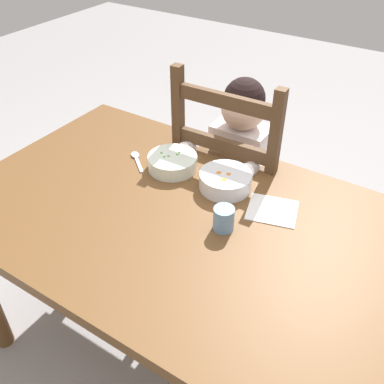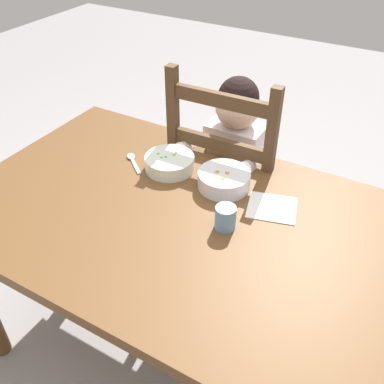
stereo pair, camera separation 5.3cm
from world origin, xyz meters
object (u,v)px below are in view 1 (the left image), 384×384
Objects in this scene: bowl_of_carrots at (225,180)px; drinking_cup at (224,219)px; child_figure at (237,159)px; dining_chair at (235,190)px; bowl_of_peas at (173,162)px; spoon at (136,158)px; dining_table at (199,243)px.

bowl_of_carrots is 2.33× the size of drinking_cup.
child_figure is 0.33m from bowl_of_carrots.
drinking_cup is (0.20, -0.47, 0.12)m from child_figure.
bowl_of_carrots is 0.20m from drinking_cup.
drinking_cup is (0.20, -0.47, 0.28)m from dining_chair.
child_figure is at bearing 109.86° from bowl_of_carrots.
bowl_of_peas is 0.21m from bowl_of_carrots.
bowl_of_carrots is at bearing -70.57° from dining_chair.
drinking_cup reaches higher than bowl_of_carrots.
child_figure reaches higher than bowl_of_peas.
child_figure is 0.41m from spoon.
bowl_of_carrots is at bearing 117.58° from drinking_cup.
bowl_of_peas is 1.46× the size of spoon.
drinking_cup is at bearing -30.42° from bowl_of_peas.
spoon is at bearing -128.73° from dining_chair.
bowl_of_peas is (-0.11, -0.29, 0.11)m from child_figure.
dining_chair is 0.41m from bowl_of_carrots.
dining_table is 0.32m from bowl_of_peas.
dining_chair is 0.16m from child_figure.
spoon is (-0.15, -0.02, -0.02)m from bowl_of_peas.
dining_table is 0.50m from child_figure.
bowl_of_carrots reaches higher than spoon.
child_figure is 0.53m from drinking_cup.
dining_chair is 0.47m from spoon.
dining_table is at bearing -24.55° from spoon.
dining_chair is 0.41m from bowl_of_peas.
child_figure reaches higher than dining_table.
bowl_of_peas is at bearing -109.87° from child_figure.
dining_chair reaches higher than child_figure.
dining_table is 0.42m from spoon.
dining_chair reaches higher than spoon.
dining_chair is 8.64× the size of spoon.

